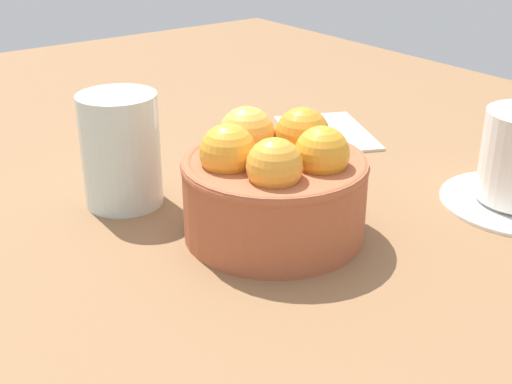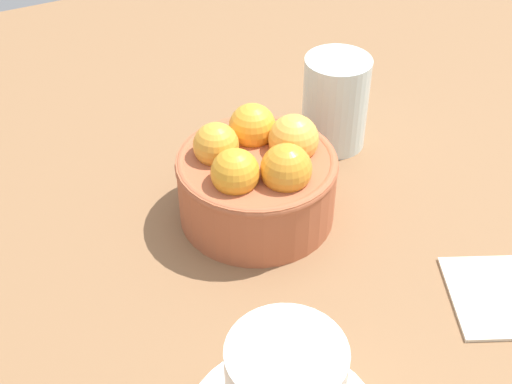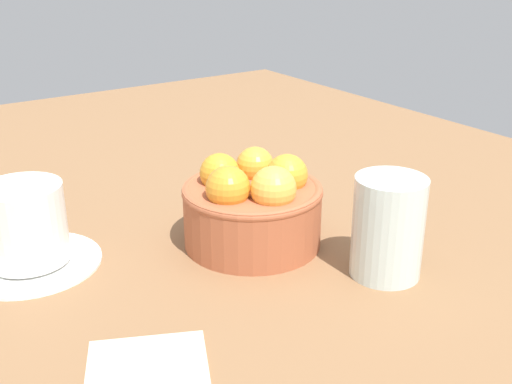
% 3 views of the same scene
% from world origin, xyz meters
% --- Properties ---
extents(ground_plane, '(1.52, 1.10, 0.04)m').
position_xyz_m(ground_plane, '(0.00, 0.00, -0.02)').
color(ground_plane, brown).
extents(terracotta_bowl, '(0.14, 0.14, 0.10)m').
position_xyz_m(terracotta_bowl, '(-0.00, 0.00, 0.04)').
color(terracotta_bowl, '#AD5938').
rests_on(terracotta_bowl, ground_plane).
extents(coffee_cup, '(0.14, 0.14, 0.08)m').
position_xyz_m(coffee_cup, '(0.08, 0.21, 0.04)').
color(coffee_cup, white).
rests_on(coffee_cup, ground_plane).
extents(water_glass, '(0.07, 0.07, 0.10)m').
position_xyz_m(water_glass, '(-0.12, -0.07, 0.05)').
color(water_glass, silver).
rests_on(water_glass, ground_plane).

